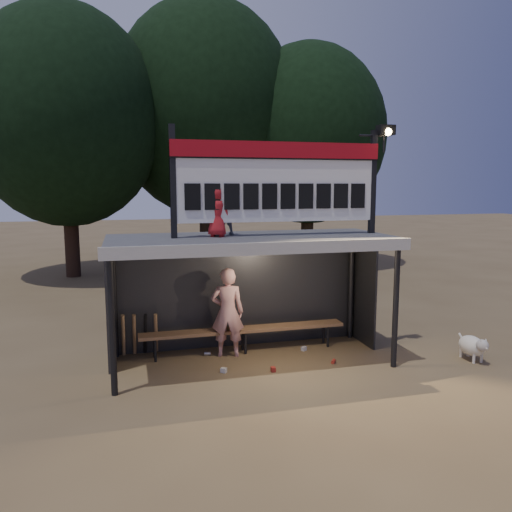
{
  "coord_description": "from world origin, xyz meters",
  "views": [
    {
      "loc": [
        -2.14,
        -8.54,
        3.21
      ],
      "look_at": [
        0.2,
        0.4,
        1.9
      ],
      "focal_mm": 35.0,
      "sensor_mm": 36.0,
      "label": 1
    }
  ],
  "objects": [
    {
      "name": "ground",
      "position": [
        0.0,
        0.0,
        0.0
      ],
      "size": [
        80.0,
        80.0,
        0.0
      ],
      "primitive_type": "plane",
      "color": "brown",
      "rests_on": "ground"
    },
    {
      "name": "player",
      "position": [
        -0.35,
        0.42,
        0.85
      ],
      "size": [
        0.69,
        0.53,
        1.7
      ],
      "primitive_type": "imported",
      "rotation": [
        0.0,
        0.0,
        2.92
      ],
      "color": "silver",
      "rests_on": "ground"
    },
    {
      "name": "child_a",
      "position": [
        -0.48,
        0.26,
        2.81
      ],
      "size": [
        0.59,
        0.55,
        0.97
      ],
      "primitive_type": "imported",
      "rotation": [
        0.0,
        0.0,
        3.63
      ],
      "color": "gray",
      "rests_on": "dugout_shelter"
    },
    {
      "name": "child_b",
      "position": [
        -0.6,
        0.02,
        2.75
      ],
      "size": [
        0.5,
        0.42,
        0.86
      ],
      "primitive_type": "imported",
      "rotation": [
        0.0,
        0.0,
        2.73
      ],
      "color": "#B41B20",
      "rests_on": "dugout_shelter"
    },
    {
      "name": "dugout_shelter",
      "position": [
        0.0,
        0.24,
        1.85
      ],
      "size": [
        5.1,
        2.08,
        2.32
      ],
      "color": "#414144",
      "rests_on": "ground"
    },
    {
      "name": "scoreboard_assembly",
      "position": [
        0.56,
        -0.01,
        3.32
      ],
      "size": [
        4.1,
        0.27,
        1.99
      ],
      "color": "black",
      "rests_on": "dugout_shelter"
    },
    {
      "name": "bench",
      "position": [
        0.0,
        0.55,
        0.43
      ],
      "size": [
        4.0,
        0.35,
        0.48
      ],
      "color": "brown",
      "rests_on": "ground"
    },
    {
      "name": "tree_left",
      "position": [
        -4.0,
        10.0,
        5.51
      ],
      "size": [
        6.46,
        6.46,
        9.27
      ],
      "color": "#301E15",
      "rests_on": "ground"
    },
    {
      "name": "tree_mid",
      "position": [
        1.0,
        11.5,
        6.17
      ],
      "size": [
        7.22,
        7.22,
        10.36
      ],
      "color": "#312115",
      "rests_on": "ground"
    },
    {
      "name": "tree_right",
      "position": [
        5.0,
        10.5,
        5.19
      ],
      "size": [
        6.08,
        6.08,
        8.72
      ],
      "color": "#312315",
      "rests_on": "ground"
    },
    {
      "name": "dog",
      "position": [
        3.98,
        -0.98,
        0.28
      ],
      "size": [
        0.36,
        0.81,
        0.49
      ],
      "color": "white",
      "rests_on": "ground"
    },
    {
      "name": "bats",
      "position": [
        -1.96,
        0.82,
        0.43
      ],
      "size": [
        0.68,
        0.35,
        0.84
      ],
      "color": "#A77B4E",
      "rests_on": "ground"
    },
    {
      "name": "litter",
      "position": [
        0.3,
        -0.12,
        0.04
      ],
      "size": [
        2.28,
        1.21,
        0.08
      ],
      "color": "#B0281E",
      "rests_on": "ground"
    }
  ]
}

